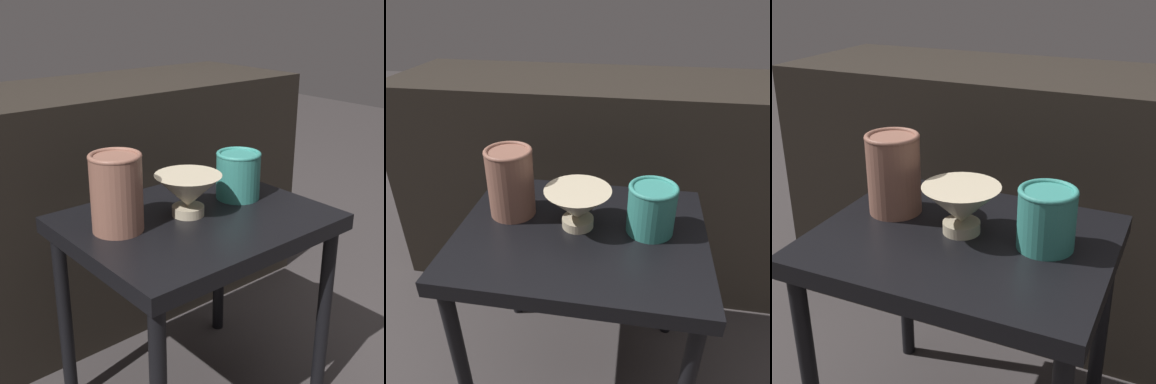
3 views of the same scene
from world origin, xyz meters
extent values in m
cube|color=black|center=(0.00, 0.00, 0.52)|extent=(0.61, 0.48, 0.04)
cylinder|color=black|center=(0.27, -0.21, 0.25)|extent=(0.04, 0.04, 0.50)
cylinder|color=black|center=(-0.27, 0.21, 0.25)|extent=(0.04, 0.04, 0.50)
cylinder|color=black|center=(0.27, 0.21, 0.25)|extent=(0.04, 0.04, 0.50)
cube|color=black|center=(0.00, 0.59, 0.39)|extent=(1.56, 0.50, 0.78)
cylinder|color=#C1B293|center=(-0.01, 0.02, 0.56)|extent=(0.08, 0.08, 0.02)
cone|color=#C1B293|center=(-0.01, 0.02, 0.61)|extent=(0.16, 0.16, 0.08)
cylinder|color=brown|center=(-0.19, 0.05, 0.63)|extent=(0.12, 0.12, 0.18)
torus|color=brown|center=(-0.19, 0.05, 0.72)|extent=(0.12, 0.12, 0.01)
cylinder|color=teal|center=(0.17, 0.03, 0.60)|extent=(0.11, 0.11, 0.12)
torus|color=teal|center=(0.17, 0.03, 0.66)|extent=(0.12, 0.12, 0.01)
camera|label=1|loc=(-0.77, -0.92, 1.05)|focal=50.00mm
camera|label=2|loc=(0.12, -0.75, 1.08)|focal=35.00mm
camera|label=3|loc=(0.40, -0.89, 1.06)|focal=50.00mm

